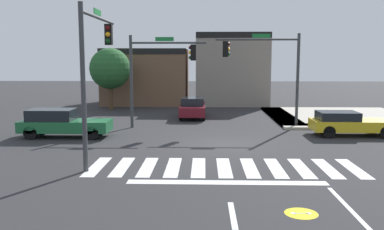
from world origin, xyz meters
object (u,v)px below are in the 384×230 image
car_green (62,123)px  roadside_tree (110,69)px  traffic_signal_northwest (159,65)px  car_maroon (193,107)px  traffic_signal_southwest (95,55)px  car_yellow (349,123)px  traffic_signal_northeast (266,62)px

car_green → roadside_tree: roadside_tree is taller
traffic_signal_northwest → car_maroon: 5.75m
traffic_signal_southwest → car_yellow: size_ratio=1.42×
traffic_signal_northwest → car_yellow: (10.64, -2.38, -3.15)m
traffic_signal_southwest → car_green: (-3.22, 4.99, -3.57)m
traffic_signal_northeast → car_green: traffic_signal_northeast is taller
car_maroon → roadside_tree: bearing=-123.6°
car_maroon → traffic_signal_northwest: bearing=-23.3°
car_green → car_maroon: (6.81, 7.74, -0.03)m
car_green → car_yellow: (15.53, 0.91, -0.09)m
car_green → traffic_signal_southwest: bearing=-57.1°
car_yellow → roadside_tree: 19.53m
traffic_signal_northeast → traffic_signal_southwest: 11.99m
traffic_signal_southwest → traffic_signal_northwest: 8.46m
traffic_signal_northeast → car_yellow: (4.15, -2.89, -3.30)m
roadside_tree → car_maroon: bearing=-33.6°
traffic_signal_southwest → roadside_tree: (-3.31, 17.31, -0.96)m
traffic_signal_northeast → car_yellow: bearing=145.2°
traffic_signal_northwest → car_yellow: traffic_signal_northwest is taller
traffic_signal_northeast → car_maroon: 6.85m
traffic_signal_northwest → car_maroon: traffic_signal_northwest is taller
car_yellow → car_green: bearing=-176.6°
car_maroon → roadside_tree: 8.69m
roadside_tree → car_yellow: bearing=-36.2°
traffic_signal_southwest → roadside_tree: bearing=10.8°
roadside_tree → traffic_signal_northwest: bearing=-61.1°
car_maroon → traffic_signal_northeast: bearing=49.2°
traffic_signal_southwest → car_maroon: traffic_signal_southwest is taller
traffic_signal_northeast → traffic_signal_northwest: (-6.49, -0.50, -0.15)m
traffic_signal_northeast → traffic_signal_southwest: bearing=47.1°
traffic_signal_northeast → car_maroon: traffic_signal_northeast is taller
car_maroon → traffic_signal_southwest: bearing=-15.7°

